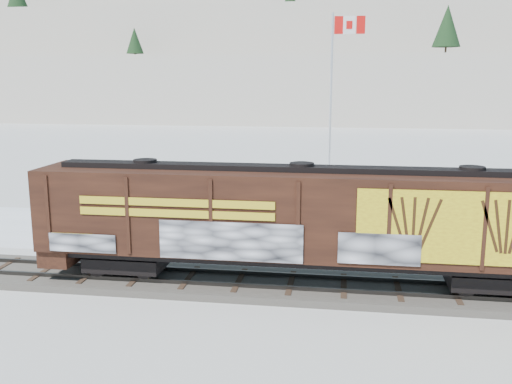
% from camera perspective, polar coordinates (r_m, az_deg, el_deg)
% --- Properties ---
extents(ground, '(500.00, 500.00, 0.00)m').
position_cam_1_polar(ground, '(22.42, -1.68, -9.49)').
color(ground, white).
rests_on(ground, ground).
extents(rail_track, '(50.00, 3.40, 0.43)m').
position_cam_1_polar(rail_track, '(22.37, -1.68, -9.14)').
color(rail_track, '#59544C').
rests_on(rail_track, ground).
extents(parking_strip, '(40.00, 8.00, 0.03)m').
position_cam_1_polar(parking_strip, '(29.46, 0.92, -4.35)').
color(parking_strip, white).
rests_on(parking_strip, ground).
extents(hillside, '(360.00, 110.00, 93.00)m').
position_cam_1_polar(hillside, '(160.59, 7.41, 13.46)').
color(hillside, white).
rests_on(hillside, ground).
extents(hopper_railcar, '(19.90, 3.06, 4.39)m').
position_cam_1_polar(hopper_railcar, '(21.27, 4.53, -2.50)').
color(hopper_railcar, black).
rests_on(hopper_railcar, rail_track).
extents(flagpole, '(2.30, 0.90, 11.66)m').
position_cam_1_polar(flagpole, '(34.45, 7.56, 5.13)').
color(flagpole, silver).
rests_on(flagpole, ground).
extents(car_silver, '(4.87, 3.00, 1.55)m').
position_cam_1_polar(car_silver, '(29.70, -1.05, -2.64)').
color(car_silver, '#A8ABB0').
rests_on(car_silver, parking_strip).
extents(car_white, '(5.07, 2.12, 1.63)m').
position_cam_1_polar(car_white, '(28.22, -5.92, -3.36)').
color(car_white, silver).
rests_on(car_white, parking_strip).
extents(car_dark, '(5.23, 3.46, 1.41)m').
position_cam_1_polar(car_dark, '(27.99, 12.48, -3.93)').
color(car_dark, '#202429').
rests_on(car_dark, parking_strip).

